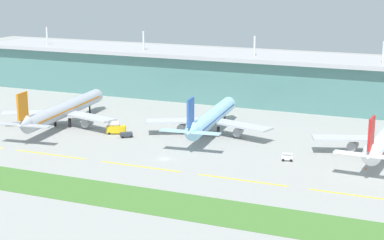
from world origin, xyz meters
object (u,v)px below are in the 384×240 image
at_px(airliner_middle, 211,118).
at_px(pushback_tug, 126,134).
at_px(fuel_truck, 116,128).
at_px(airliner_near, 64,110).
at_px(baggage_cart, 287,157).
at_px(safety_cone_nose_front, 366,168).

bearing_deg(airliner_middle, pushback_tug, -149.46).
relative_size(fuel_truck, pushback_tug, 1.55).
distance_m(airliner_middle, fuel_truck, 36.22).
distance_m(airliner_near, pushback_tug, 32.26).
relative_size(baggage_cart, fuel_truck, 0.51).
bearing_deg(safety_cone_nose_front, pushback_tug, 176.84).
height_order(baggage_cart, fuel_truck, fuel_truck).
xyz_separation_m(fuel_truck, pushback_tug, (6.19, -2.98, -1.16)).
height_order(airliner_middle, fuel_truck, airliner_middle).
distance_m(baggage_cart, safety_cone_nose_front, 24.95).
xyz_separation_m(airliner_middle, safety_cone_nose_front, (60.27, -20.95, -6.10)).
height_order(airliner_middle, baggage_cart, airliner_middle).
distance_m(airliner_near, airliner_middle, 59.48).
distance_m(airliner_near, fuel_truck, 25.60).
bearing_deg(airliner_near, safety_cone_nose_front, -5.13).
bearing_deg(airliner_middle, fuel_truck, -158.59).
relative_size(airliner_near, pushback_tug, 14.08).
bearing_deg(baggage_cart, safety_cone_nose_front, 1.83).
bearing_deg(safety_cone_nose_front, airliner_near, 174.87).
xyz_separation_m(airliner_near, fuel_truck, (25.09, -2.86, -4.19)).
relative_size(pushback_tug, safety_cone_nose_front, 7.03).
bearing_deg(baggage_cart, airliner_near, 173.04).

